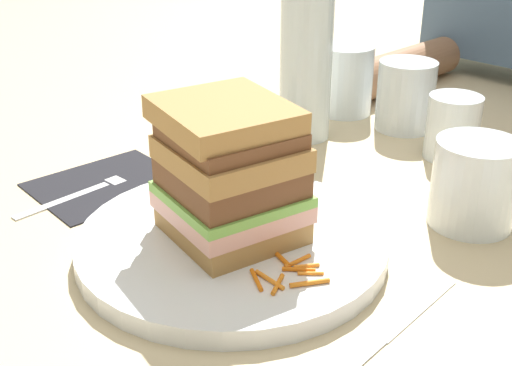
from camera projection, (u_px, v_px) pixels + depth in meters
ground_plane at (232, 246)px, 0.61m from camera, size 3.00×3.00×0.00m
main_plate at (232, 242)px, 0.59m from camera, size 0.28×0.28×0.02m
sandwich at (230, 173)px, 0.57m from camera, size 0.13×0.12×0.12m
carrot_shred_0 at (193, 199)px, 0.65m from camera, size 0.02×0.01×0.00m
carrot_shred_1 at (213, 195)px, 0.66m from camera, size 0.02×0.03×0.00m
carrot_shred_2 at (186, 204)px, 0.64m from camera, size 0.02×0.02×0.00m
carrot_shred_3 at (205, 205)px, 0.64m from camera, size 0.02×0.02×0.00m
carrot_shred_4 at (184, 194)px, 0.66m from camera, size 0.02×0.02×0.00m
carrot_shred_5 at (211, 193)px, 0.66m from camera, size 0.02×0.03×0.00m
carrot_shred_6 at (303, 268)px, 0.54m from camera, size 0.01×0.02×0.00m
carrot_shred_7 at (256, 280)px, 0.52m from camera, size 0.03×0.02×0.00m
carrot_shred_8 at (299, 270)px, 0.53m from camera, size 0.02×0.02×0.00m
carrot_shred_9 at (311, 273)px, 0.53m from camera, size 0.02×0.02×0.00m
carrot_shred_10 at (297, 262)px, 0.55m from camera, size 0.01×0.03×0.00m
carrot_shred_11 at (278, 284)px, 0.52m from camera, size 0.02×0.03×0.00m
carrot_shred_12 at (283, 260)px, 0.55m from camera, size 0.02×0.01×0.00m
carrot_shred_13 at (310, 283)px, 0.52m from camera, size 0.02×0.03×0.00m
carrot_shred_14 at (270, 280)px, 0.52m from camera, size 0.03×0.01×0.00m
napkin_dark at (107, 183)px, 0.72m from camera, size 0.13×0.16×0.00m
fork at (89, 187)px, 0.71m from camera, size 0.02×0.17×0.00m
knife at (378, 339)px, 0.48m from camera, size 0.03×0.20×0.00m
juice_glass at (473, 189)px, 0.63m from camera, size 0.08×0.08×0.08m
water_bottle at (307, 45)px, 0.80m from camera, size 0.06×0.06×0.26m
empty_tumbler_0 at (406, 96)px, 0.86m from camera, size 0.07×0.07×0.09m
empty_tumbler_1 at (346, 80)px, 0.92m from camera, size 0.07×0.07×0.09m
empty_tumbler_2 at (453, 127)px, 0.78m from camera, size 0.06×0.06×0.08m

